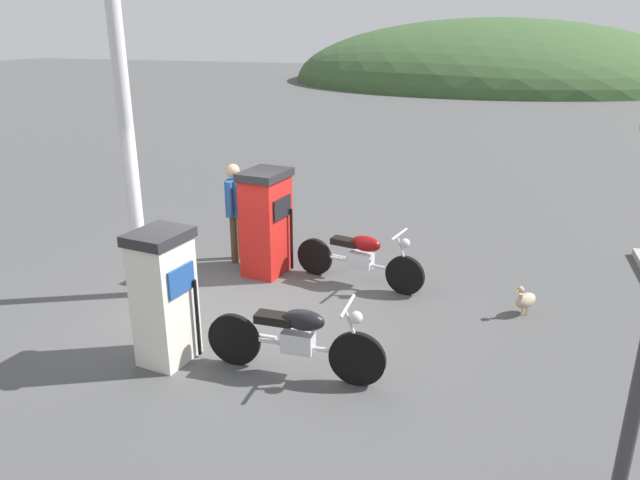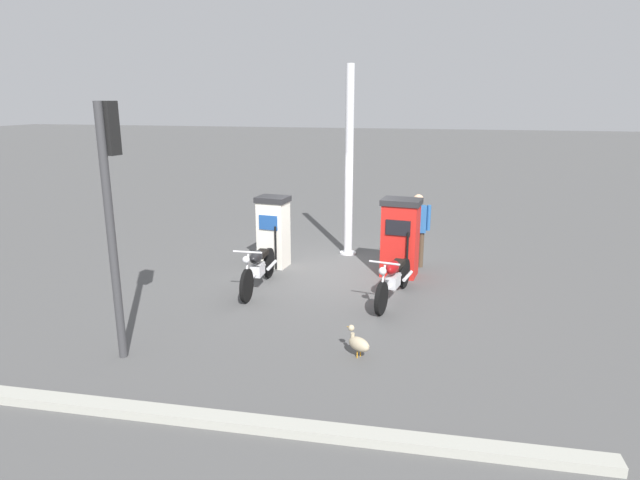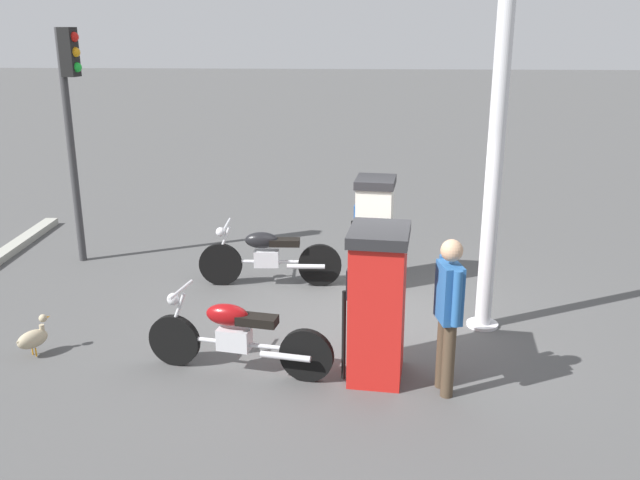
{
  "view_description": "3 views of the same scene",
  "coord_description": "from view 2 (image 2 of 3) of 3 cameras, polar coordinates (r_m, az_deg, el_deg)",
  "views": [
    {
      "loc": [
        3.59,
        -6.67,
        3.71
      ],
      "look_at": [
        1.09,
        0.42,
        1.03
      ],
      "focal_mm": 33.27,
      "sensor_mm": 36.0,
      "label": 1
    },
    {
      "loc": [
        10.92,
        2.36,
        3.69
      ],
      "look_at": [
        1.54,
        0.07,
        1.14
      ],
      "focal_mm": 29.98,
      "sensor_mm": 36.0,
      "label": 2
    },
    {
      "loc": [
        0.01,
        8.14,
        3.63
      ],
      "look_at": [
        0.56,
        -0.26,
        1.02
      ],
      "focal_mm": 38.12,
      "sensor_mm": 36.0,
      "label": 3
    }
  ],
  "objects": [
    {
      "name": "ground_plane",
      "position": [
        11.76,
        1.42,
        -3.49
      ],
      "size": [
        120.0,
        120.0,
        0.0
      ],
      "primitive_type": "plane",
      "color": "#4C4C4C"
    },
    {
      "name": "fuel_pump_near",
      "position": [
        12.05,
        -4.99,
        0.94
      ],
      "size": [
        0.66,
        0.73,
        1.61
      ],
      "color": "silver",
      "rests_on": "ground"
    },
    {
      "name": "fuel_pump_far",
      "position": [
        11.48,
        8.57,
        0.3
      ],
      "size": [
        0.72,
        0.87,
        1.68
      ],
      "color": "red",
      "rests_on": "ground"
    },
    {
      "name": "motorcycle_near_pump",
      "position": [
        10.68,
        -6.63,
        -2.89
      ],
      "size": [
        2.11,
        0.56,
        0.96
      ],
      "color": "black",
      "rests_on": "ground"
    },
    {
      "name": "motorcycle_far_pump",
      "position": [
        10.13,
        7.86,
        -4.07
      ],
      "size": [
        2.11,
        0.69,
        0.94
      ],
      "color": "black",
      "rests_on": "ground"
    },
    {
      "name": "attendant_person",
      "position": [
        12.12,
        10.35,
        1.51
      ],
      "size": [
        0.26,
        0.58,
        1.67
      ],
      "color": "#473828",
      "rests_on": "ground"
    },
    {
      "name": "wandering_duck",
      "position": [
        8.01,
        4.14,
        -10.92
      ],
      "size": [
        0.36,
        0.43,
        0.46
      ],
      "color": "tan",
      "rests_on": "ground"
    },
    {
      "name": "roadside_traffic_light",
      "position": [
        7.92,
        -21.47,
        5.21
      ],
      "size": [
        0.39,
        0.26,
        3.67
      ],
      "color": "#38383A",
      "rests_on": "ground"
    },
    {
      "name": "canopy_support_pole",
      "position": [
        12.77,
        3.12,
        7.9
      ],
      "size": [
        0.4,
        0.4,
        4.48
      ],
      "color": "silver",
      "rests_on": "ground"
    },
    {
      "name": "road_edge_kerb",
      "position": [
        6.66,
        -9.98,
        -18.47
      ],
      "size": [
        0.68,
        8.55,
        0.12
      ],
      "color": "#9E9E93",
      "rests_on": "ground"
    }
  ]
}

